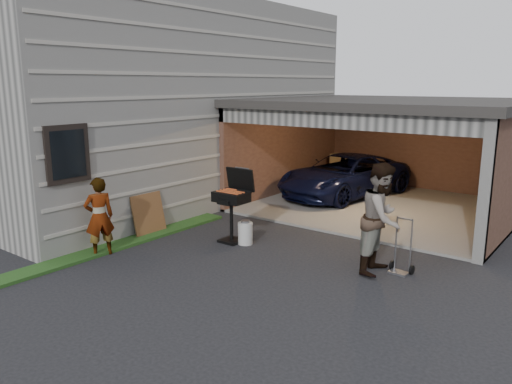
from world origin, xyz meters
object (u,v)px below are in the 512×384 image
woman (99,217)px  man (382,218)px  hand_truck (401,262)px  minivan (344,178)px  bbq_grill (232,199)px  plywood_panel (149,214)px  propane_tank (245,233)px

woman → man: man is taller
hand_truck → minivan: bearing=131.9°
man → minivan: bearing=30.0°
man → bbq_grill: 3.21m
plywood_panel → propane_tank: bearing=20.1°
man → propane_tank: (-2.88, -0.24, -0.75)m
minivan → bbq_grill: size_ratio=2.81×
woman → bbq_grill: bbq_grill is taller
man → plywood_panel: 5.13m
woman → propane_tank: (1.82, 2.25, -0.54)m
man → propane_tank: 2.99m
hand_truck → propane_tank: bearing=-168.1°
propane_tank → plywood_panel: (-2.12, -0.78, 0.23)m
minivan → propane_tank: 5.15m
minivan → woman: (-1.43, -7.36, 0.17)m
man → plywood_panel: (-5.00, -1.01, -0.53)m
propane_tank → hand_truck: size_ratio=0.46×
woman → man: (4.70, 2.48, 0.21)m
plywood_panel → man: bearing=11.4°
man → hand_truck: 0.87m
minivan → woman: bearing=-90.4°
man → bbq_grill: bearing=90.9°
minivan → man: man is taller
minivan → man: 5.89m
man → woman: bearing=114.1°
minivan → plywood_panel: bearing=-95.8°
minivan → propane_tank: bearing=-75.1°
propane_tank → man: bearing=4.7°
plywood_panel → hand_truck: hand_truck is taller
minivan → bbq_grill: bearing=-78.6°
plywood_panel → hand_truck: 5.46m
bbq_grill → man: bearing=4.7°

